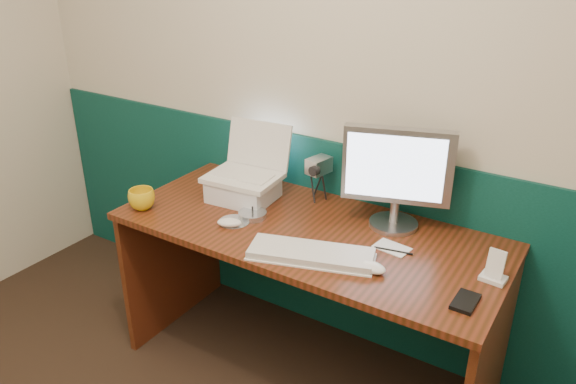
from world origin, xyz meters
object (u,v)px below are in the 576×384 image
Objects in this scene: desk at (306,303)px; keyboard at (311,254)px; mug at (142,199)px; laptop at (242,152)px; monitor at (397,178)px; camcorder at (318,181)px.

keyboard is (0.13, -0.19, 0.39)m from desk.
mug is at bearing -161.63° from desk.
laptop is 0.74× the size of monitor.
camcorder is at bearing 38.98° from mug.
desk is 5.06× the size of laptop.
monitor is at bearing 35.50° from desk.
desk is 0.45m from keyboard.
laptop is at bearing 133.97° from keyboard.
monitor is at bearing 50.34° from keyboard.
monitor is at bearing 5.48° from laptop.
mug is (-0.83, -0.04, 0.03)m from keyboard.
monitor reaches higher than desk.
desk is 3.72× the size of monitor.
mug is (-0.99, -0.44, -0.17)m from monitor.
monitor is 2.35× the size of camcorder.
monitor is 0.48m from keyboard.
desk is at bearing 105.77° from keyboard.
mug is 0.78m from camcorder.
camcorder reaches higher than mug.
desk is 0.69m from monitor.
keyboard is at bearing -129.66° from monitor.
monitor is 1.10m from mug.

